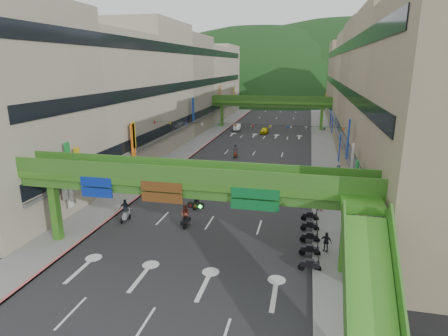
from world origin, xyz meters
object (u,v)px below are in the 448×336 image
(car_yellow, at_px, (264,130))
(pedestrian_red, at_px, (321,204))
(scooter_rider_near, at_px, (196,199))
(scooter_rider_mid, at_px, (185,215))
(car_silver, at_px, (237,127))
(overpass_near, at_px, (197,193))

(car_yellow, bearing_deg, pedestrian_red, -75.65)
(scooter_rider_near, bearing_deg, scooter_rider_mid, -85.25)
(car_silver, distance_m, pedestrian_red, 46.62)
(scooter_rider_near, xyz_separation_m, car_silver, (-4.38, 45.22, -0.17))
(scooter_rider_near, distance_m, scooter_rider_mid, 4.48)
(pedestrian_red, bearing_deg, scooter_rider_near, -179.39)
(car_silver, height_order, car_yellow, car_silver)
(overpass_near, bearing_deg, car_silver, 97.77)
(overpass_near, bearing_deg, pedestrian_red, 52.14)
(scooter_rider_near, height_order, scooter_rider_mid, scooter_rider_mid)
(overpass_near, xyz_separation_m, car_yellow, (-1.40, 52.87, -4.57))
(pedestrian_red, bearing_deg, car_yellow, 97.09)
(scooter_rider_mid, xyz_separation_m, pedestrian_red, (11.63, 6.03, -0.28))
(overpass_near, height_order, car_yellow, overpass_near)
(pedestrian_red, bearing_deg, car_silver, 103.75)
(scooter_rider_mid, bearing_deg, overpass_near, -62.85)
(scooter_rider_near, bearing_deg, car_yellow, 87.70)
(scooter_rider_mid, height_order, pedestrian_red, scooter_rider_mid)
(scooter_rider_mid, xyz_separation_m, car_yellow, (1.35, 47.49, -0.42))
(scooter_rider_near, height_order, pedestrian_red, scooter_rider_near)
(pedestrian_red, bearing_deg, overpass_near, -134.68)
(overpass_near, relative_size, car_silver, 6.21)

